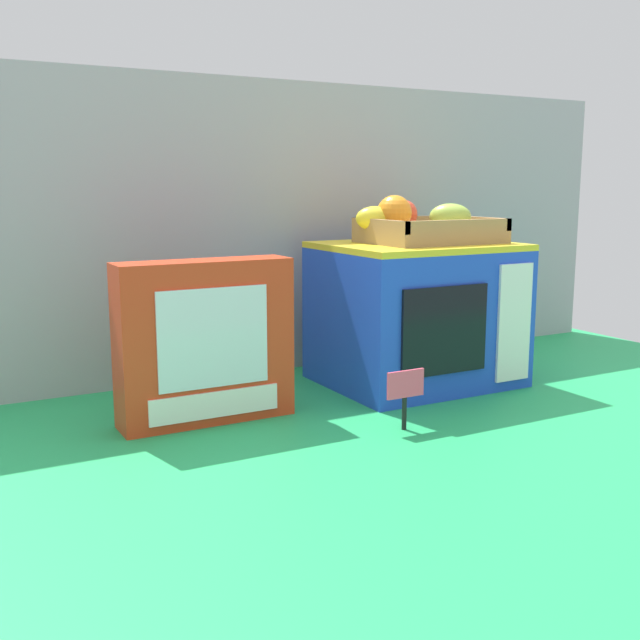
{
  "coord_description": "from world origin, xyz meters",
  "views": [
    {
      "loc": [
        -0.77,
        -1.19,
        0.4
      ],
      "look_at": [
        -0.11,
        0.01,
        0.15
      ],
      "focal_mm": 42.58,
      "sensor_mm": 36.0,
      "label": 1
    }
  ],
  "objects_px": {
    "toy_microwave": "(416,313)",
    "food_groups_crate": "(421,227)",
    "cookie_set_box": "(205,342)",
    "price_sign": "(405,390)"
  },
  "relations": [
    {
      "from": "cookie_set_box",
      "to": "food_groups_crate",
      "type": "bearing_deg",
      "value": 5.94
    },
    {
      "from": "cookie_set_box",
      "to": "price_sign",
      "type": "relative_size",
      "value": 2.95
    },
    {
      "from": "cookie_set_box",
      "to": "price_sign",
      "type": "distance_m",
      "value": 0.34
    },
    {
      "from": "food_groups_crate",
      "to": "cookie_set_box",
      "type": "xyz_separation_m",
      "value": [
        -0.47,
        -0.05,
        -0.18
      ]
    },
    {
      "from": "food_groups_crate",
      "to": "cookie_set_box",
      "type": "distance_m",
      "value": 0.51
    },
    {
      "from": "toy_microwave",
      "to": "price_sign",
      "type": "relative_size",
      "value": 3.61
    },
    {
      "from": "toy_microwave",
      "to": "food_groups_crate",
      "type": "bearing_deg",
      "value": 31.8
    },
    {
      "from": "food_groups_crate",
      "to": "cookie_set_box",
      "type": "height_order",
      "value": "food_groups_crate"
    },
    {
      "from": "cookie_set_box",
      "to": "price_sign",
      "type": "height_order",
      "value": "cookie_set_box"
    },
    {
      "from": "toy_microwave",
      "to": "cookie_set_box",
      "type": "height_order",
      "value": "toy_microwave"
    }
  ]
}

